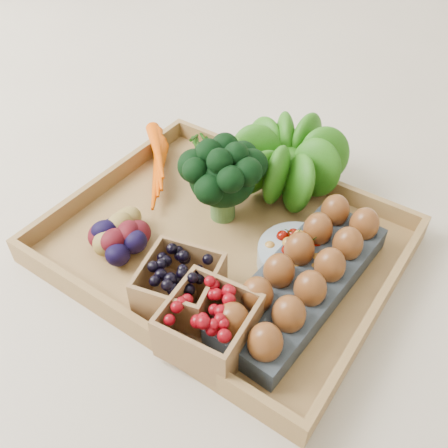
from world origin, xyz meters
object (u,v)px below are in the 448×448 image
Objects in this scene: broccoli at (223,191)px; egg_carton at (302,283)px; cherry_bowl at (298,257)px; tray at (224,246)px.

broccoli is 0.22m from egg_carton.
broccoli is 0.44× the size of egg_carton.
egg_carton reaches higher than cherry_bowl.
broccoli is at bearing 163.03° from egg_carton.
tray is 0.10m from broccoli.
tray is at bearing 176.74° from egg_carton.
tray is 0.16m from egg_carton.
egg_carton reaches higher than tray.
egg_carton is at bearing -6.65° from tray.
egg_carton is (0.20, -0.07, -0.04)m from broccoli.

